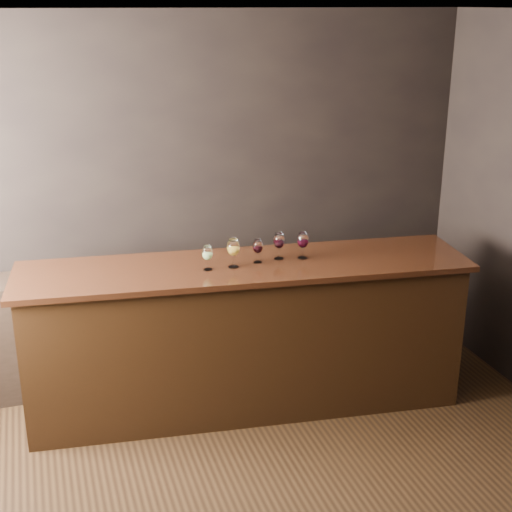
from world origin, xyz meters
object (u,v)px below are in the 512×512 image
object	(u,v)px
bar_counter	(245,339)
glass_red_b	(279,241)
glass_amber	(233,248)
back_bar_shelf	(86,329)
glass_red_c	(303,241)
glass_red_a	(258,247)
glass_white	(207,254)

from	to	relation	value
bar_counter	glass_red_b	bearing A→B (deg)	13.38
glass_amber	glass_red_b	size ratio (longest dim) A/B	1.07
bar_counter	back_bar_shelf	world-z (taller)	bar_counter
back_bar_shelf	glass_red_c	size ratio (longest dim) A/B	13.23
back_bar_shelf	glass_amber	xyz separation A→B (m)	(0.99, -0.72, 0.79)
glass_red_b	glass_red_a	bearing A→B (deg)	-171.67
glass_red_a	glass_red_c	world-z (taller)	glass_red_c
glass_red_b	glass_red_c	distance (m)	0.17
bar_counter	glass_red_c	xyz separation A→B (m)	(0.43, -0.01, 0.71)
glass_white	glass_red_c	xyz separation A→B (m)	(0.70, 0.02, 0.01)
glass_white	glass_red_a	xyz separation A→B (m)	(0.37, 0.04, -0.00)
glass_red_b	glass_red_c	world-z (taller)	glass_red_c
bar_counter	glass_red_a	distance (m)	0.70
back_bar_shelf	glass_white	bearing A→B (deg)	-41.46
bar_counter	glass_red_c	bearing A→B (deg)	5.36
glass_white	glass_amber	size ratio (longest dim) A/B	0.84
glass_amber	glass_red_c	distance (m)	0.52
glass_red_b	glass_red_c	size ratio (longest dim) A/B	0.99
glass_red_a	glass_red_b	xyz separation A→B (m)	(0.17, 0.02, 0.02)
bar_counter	back_bar_shelf	distance (m)	1.28
glass_amber	glass_red_a	size ratio (longest dim) A/B	1.23
back_bar_shelf	glass_amber	size ratio (longest dim) A/B	12.49
glass_amber	glass_red_b	world-z (taller)	glass_amber
glass_red_c	glass_white	bearing A→B (deg)	-178.39
glass_amber	glass_red_a	xyz separation A→B (m)	(0.19, 0.04, -0.03)
glass_amber	glass_red_c	xyz separation A→B (m)	(0.52, 0.02, -0.01)
glass_amber	glass_red_c	size ratio (longest dim) A/B	1.06
bar_counter	glass_white	xyz separation A→B (m)	(-0.27, -0.03, 0.69)
glass_red_c	glass_amber	bearing A→B (deg)	-177.31
glass_red_a	glass_amber	bearing A→B (deg)	-167.88
bar_counter	back_bar_shelf	size ratio (longest dim) A/B	1.19
back_bar_shelf	glass_red_b	world-z (taller)	glass_red_b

